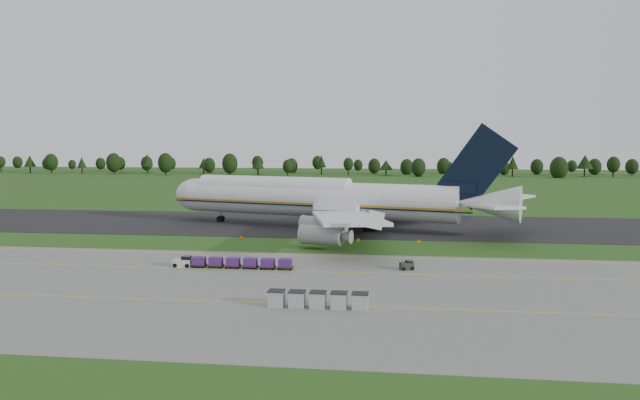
# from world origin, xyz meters

# --- Properties ---
(ground) EXTENTS (600.00, 600.00, 0.00)m
(ground) POSITION_xyz_m (0.00, 0.00, 0.00)
(ground) COLOR #234A16
(ground) RESTS_ON ground
(apron) EXTENTS (300.00, 52.00, 0.06)m
(apron) POSITION_xyz_m (0.00, -34.00, 0.03)
(apron) COLOR slate
(apron) RESTS_ON ground
(taxiway) EXTENTS (300.00, 40.00, 0.08)m
(taxiway) POSITION_xyz_m (0.00, 28.00, 0.04)
(taxiway) COLOR black
(taxiway) RESTS_ON ground
(apron_markings) EXTENTS (300.00, 30.20, 0.01)m
(apron_markings) POSITION_xyz_m (0.00, -26.98, 0.06)
(apron_markings) COLOR yellow
(apron_markings) RESTS_ON apron
(tree_line) EXTENTS (528.21, 22.89, 11.21)m
(tree_line) POSITION_xyz_m (13.71, 219.30, 5.99)
(tree_line) COLOR black
(tree_line) RESTS_ON ground
(aircraft) EXTENTS (79.62, 74.75, 22.31)m
(aircraft) POSITION_xyz_m (-0.55, 23.18, 6.37)
(aircraft) COLOR silver
(aircraft) RESTS_ON ground
(baggage_train) EXTENTS (18.09, 1.64, 1.58)m
(baggage_train) POSITION_xyz_m (-8.83, -21.20, 0.92)
(baggage_train) COLOR silver
(baggage_train) RESTS_ON apron
(utility_cart) EXTENTS (2.22, 1.79, 1.06)m
(utility_cart) POSITION_xyz_m (17.06, -18.94, 0.58)
(utility_cart) COLOR #272E20
(utility_cart) RESTS_ON apron
(uld_row) EXTENTS (11.47, 1.87, 1.85)m
(uld_row) POSITION_xyz_m (6.86, -41.18, 0.99)
(uld_row) COLOR #9B9B9B
(uld_row) RESTS_ON apron
(edge_markers) EXTENTS (34.22, 0.30, 0.60)m
(edge_markers) POSITION_xyz_m (2.70, 5.43, 0.27)
(edge_markers) COLOR orange
(edge_markers) RESTS_ON ground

